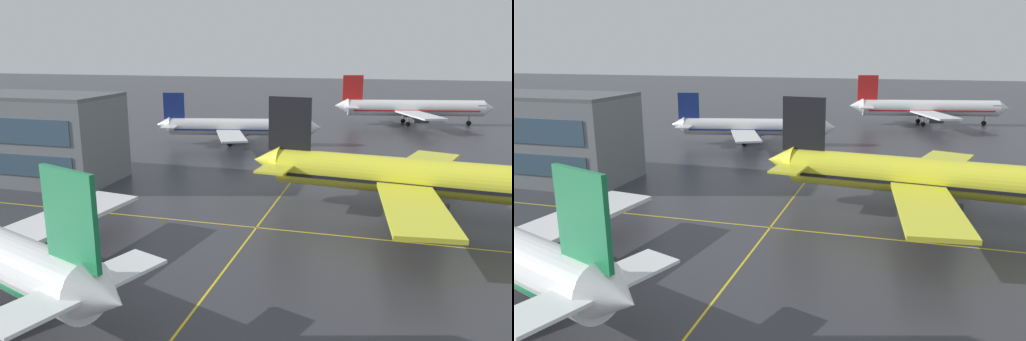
# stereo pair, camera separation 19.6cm
# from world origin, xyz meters

# --- Properties ---
(airliner_second_row) EXTENTS (41.60, 35.69, 12.93)m
(airliner_second_row) POSITION_xyz_m (17.17, 38.55, 4.41)
(airliner_second_row) COLOR yellow
(airliner_second_row) RESTS_ON ground
(airliner_third_row) EXTENTS (32.45, 27.55, 10.14)m
(airliner_third_row) POSITION_xyz_m (-15.79, 73.60, 3.46)
(airliner_third_row) COLOR white
(airliner_third_row) RESTS_ON ground
(airliner_far_left_stand) EXTENTS (38.94, 33.09, 12.16)m
(airliner_far_left_stand) POSITION_xyz_m (18.61, 109.52, 4.15)
(airliner_far_left_stand) COLOR white
(airliner_far_left_stand) RESTS_ON ground
(taxiway_markings) EXTENTS (143.76, 70.47, 0.01)m
(taxiway_markings) POSITION_xyz_m (0.00, 14.02, 0.00)
(taxiway_markings) COLOR yellow
(taxiway_markings) RESTS_ON ground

